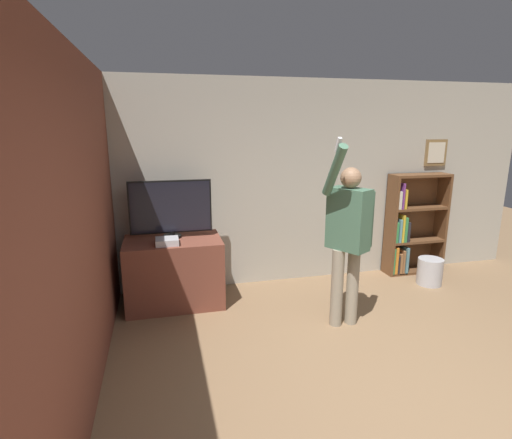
{
  "coord_description": "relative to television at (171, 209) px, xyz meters",
  "views": [
    {
      "loc": [
        -1.82,
        -1.96,
        2.13
      ],
      "look_at": [
        -0.83,
        2.09,
        1.12
      ],
      "focal_mm": 28.0,
      "sensor_mm": 36.0,
      "label": 1
    }
  ],
  "objects": [
    {
      "name": "tv_ledge",
      "position": [
        -0.0,
        -0.09,
        -0.76
      ],
      "size": [
        1.12,
        0.71,
        0.8
      ],
      "color": "brown",
      "rests_on": "ground_plane"
    },
    {
      "name": "waste_bin",
      "position": [
        3.38,
        -0.31,
        -0.98
      ],
      "size": [
        0.33,
        0.33,
        0.36
      ],
      "color": "#B7B7BC",
      "rests_on": "ground_plane"
    },
    {
      "name": "wall_back",
      "position": [
        1.72,
        0.36,
        0.19
      ],
      "size": [
        6.78,
        0.09,
        2.7
      ],
      "color": "#B2AD9E",
      "rests_on": "ground_plane"
    },
    {
      "name": "person",
      "position": [
        1.75,
        -1.06,
        -0.12
      ],
      "size": [
        0.56,
        0.56,
        2.01
      ],
      "rotation": [
        0.0,
        0.0,
        -1.03
      ],
      "color": "gray",
      "rests_on": "ground_plane"
    },
    {
      "name": "ground_plane",
      "position": [
        1.71,
        -2.73,
        -1.16
      ],
      "size": [
        14.0,
        14.0,
        0.0
      ],
      "primitive_type": "plane",
      "color": "#846647"
    },
    {
      "name": "television",
      "position": [
        0.0,
        0.0,
        0.0
      ],
      "size": [
        0.96,
        0.22,
        0.69
      ],
      "color": "black",
      "rests_on": "tv_ledge"
    },
    {
      "name": "wall_side_brick",
      "position": [
        -0.71,
        -1.2,
        0.19
      ],
      "size": [
        0.06,
        4.66,
        2.7
      ],
      "color": "brown",
      "rests_on": "ground_plane"
    },
    {
      "name": "game_console",
      "position": [
        -0.07,
        -0.27,
        -0.32
      ],
      "size": [
        0.25,
        0.22,
        0.07
      ],
      "color": "silver",
      "rests_on": "tv_ledge"
    },
    {
      "name": "bookshelf",
      "position": [
        3.35,
        0.18,
        -0.5
      ],
      "size": [
        0.86,
        0.28,
        1.45
      ],
      "color": "brown",
      "rests_on": "ground_plane"
    }
  ]
}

